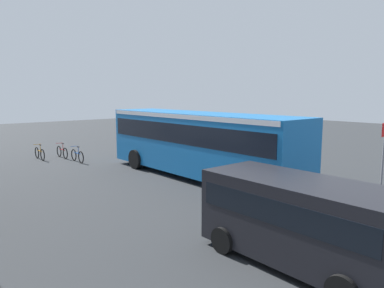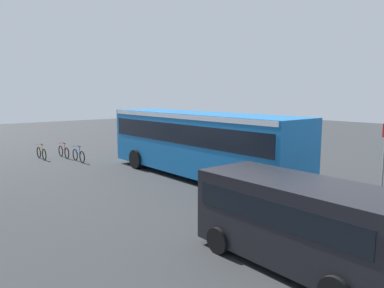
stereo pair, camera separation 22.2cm
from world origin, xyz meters
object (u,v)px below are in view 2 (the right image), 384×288
(bicycle_red, at_px, (64,152))
(bicycle_orange, at_px, (41,153))
(pedestrian, at_px, (223,146))
(city_bus, at_px, (198,139))
(parked_van, at_px, (296,216))
(bicycle_blue, at_px, (79,156))

(bicycle_red, bearing_deg, bicycle_orange, 74.37)
(pedestrian, bearing_deg, city_bus, 119.98)
(parked_van, xyz_separation_m, bicycle_red, (17.89, -1.06, -0.81))
(bicycle_red, bearing_deg, pedestrian, -135.14)
(pedestrian, bearing_deg, bicycle_blue, 53.28)
(bicycle_orange, bearing_deg, pedestrian, -131.85)
(bicycle_blue, bearing_deg, city_bus, -159.05)
(parked_van, bearing_deg, city_bus, -26.49)
(city_bus, height_order, bicycle_red, city_bus)
(bicycle_orange, bearing_deg, bicycle_red, -105.63)
(pedestrian, bearing_deg, bicycle_red, 44.86)
(city_bus, xyz_separation_m, bicycle_blue, (7.60, 2.91, -1.51))
(bicycle_blue, xyz_separation_m, bicycle_orange, (2.34, 1.44, 0.00))
(bicycle_orange, xyz_separation_m, pedestrian, (-7.57, -8.45, 0.51))
(city_bus, distance_m, bicycle_orange, 10.95)
(parked_van, bearing_deg, bicycle_orange, 0.65)
(city_bus, relative_size, bicycle_orange, 6.52)
(city_bus, bearing_deg, bicycle_red, 17.79)
(parked_van, relative_size, bicycle_red, 2.71)
(bicycle_blue, bearing_deg, parked_van, 175.58)
(parked_van, distance_m, bicycle_orange, 18.26)
(bicycle_orange, bearing_deg, city_bus, -156.39)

